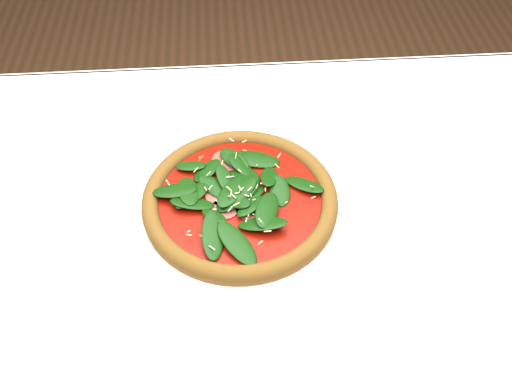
{
  "coord_description": "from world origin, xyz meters",
  "views": [
    {
      "loc": [
        -0.05,
        -0.55,
        1.43
      ],
      "look_at": [
        -0.01,
        0.04,
        0.77
      ],
      "focal_mm": 40.0,
      "sensor_mm": 36.0,
      "label": 1
    }
  ],
  "objects": [
    {
      "name": "plate",
      "position": [
        -0.04,
        0.02,
        0.76
      ],
      "size": [
        0.35,
        0.35,
        0.01
      ],
      "color": "white",
      "rests_on": "dining_table"
    },
    {
      "name": "pizza",
      "position": [
        -0.04,
        0.02,
        0.78
      ],
      "size": [
        0.37,
        0.37,
        0.04
      ],
      "rotation": [
        0.0,
        0.0,
        0.27
      ],
      "color": "#8B5E21",
      "rests_on": "plate"
    },
    {
      "name": "dining_table",
      "position": [
        0.0,
        0.0,
        0.65
      ],
      "size": [
        1.21,
        0.81,
        0.75
      ],
      "color": "white",
      "rests_on": "ground"
    }
  ]
}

